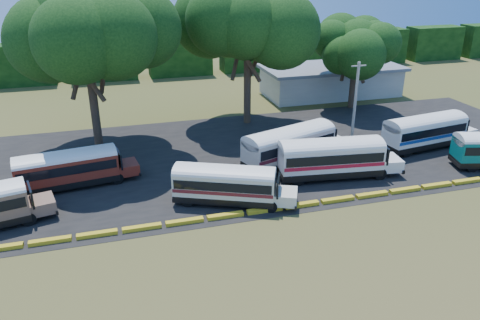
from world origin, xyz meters
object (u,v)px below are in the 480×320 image
object	(u,v)px
bus_red	(70,167)
bus_cream_west	(227,183)
bus_white_red	(333,156)
tree_west	(84,27)

from	to	relation	value
bus_red	bus_cream_west	distance (m)	13.21
bus_white_red	tree_west	size ratio (longest dim) A/B	0.66
bus_red	bus_cream_west	world-z (taller)	bus_red
bus_cream_west	bus_red	bearing A→B (deg)	175.57
bus_cream_west	bus_white_red	xyz separation A→B (m)	(9.81, 2.05, 0.25)
bus_red	bus_cream_west	xyz separation A→B (m)	(11.61, -6.29, -0.08)
bus_cream_west	tree_west	world-z (taller)	tree_west
bus_cream_west	tree_west	bearing A→B (deg)	147.63
bus_white_red	tree_west	xyz separation A→B (m)	(-19.18, 12.03, 9.79)
bus_white_red	bus_red	bearing A→B (deg)	175.82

